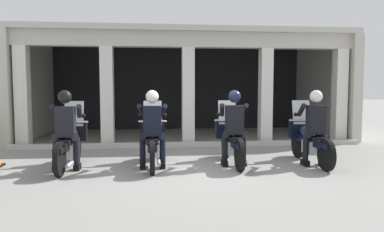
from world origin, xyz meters
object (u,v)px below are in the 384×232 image
(police_officer_far_left, at_px, (66,123))
(motorcycle_far_right, at_px, (309,140))
(police_officer_far_right, at_px, (315,121))
(police_officer_center_left, at_px, (152,122))
(police_officer_center_right, at_px, (234,121))
(motorcycle_center_right, at_px, (231,140))
(motorcycle_center_left, at_px, (153,142))
(motorcycle_far_left, at_px, (70,143))

(police_officer_far_left, relative_size, motorcycle_far_right, 0.78)
(police_officer_far_right, bearing_deg, police_officer_center_left, 176.28)
(police_officer_center_left, distance_m, police_officer_far_right, 3.39)
(police_officer_far_right, bearing_deg, police_officer_far_left, 176.66)
(police_officer_center_left, relative_size, police_officer_center_right, 1.00)
(police_officer_center_left, height_order, motorcycle_center_right, police_officer_center_left)
(motorcycle_center_left, height_order, police_officer_far_right, police_officer_far_right)
(police_officer_center_left, distance_m, motorcycle_center_right, 1.79)
(police_officer_far_left, height_order, police_officer_center_right, same)
(motorcycle_center_left, distance_m, police_officer_far_right, 3.43)
(motorcycle_center_right, distance_m, police_officer_center_right, 0.52)
(motorcycle_far_right, bearing_deg, motorcycle_center_right, 172.38)
(police_officer_far_left, bearing_deg, motorcycle_far_left, 87.86)
(motorcycle_far_left, bearing_deg, police_officer_far_right, -5.80)
(police_officer_far_right, bearing_deg, motorcycle_far_right, 87.13)
(police_officer_center_right, bearing_deg, motorcycle_center_right, 85.84)
(motorcycle_far_left, height_order, motorcycle_far_right, same)
(motorcycle_center_right, bearing_deg, police_officer_center_left, -171.70)
(motorcycle_center_right, bearing_deg, motorcycle_far_left, 177.51)
(motorcycle_center_left, relative_size, motorcycle_center_right, 1.00)
(motorcycle_far_left, distance_m, police_officer_far_right, 5.11)
(motorcycle_far_left, height_order, police_officer_far_left, police_officer_far_left)
(police_officer_center_right, bearing_deg, police_officer_center_left, 178.90)
(motorcycle_far_right, bearing_deg, motorcycle_center_left, 176.28)
(motorcycle_center_right, bearing_deg, police_officer_far_left, -177.72)
(police_officer_far_left, relative_size, motorcycle_center_left, 0.78)
(motorcycle_center_left, xyz_separation_m, police_officer_center_right, (1.69, -0.20, 0.44))
(motorcycle_center_left, distance_m, police_officer_center_right, 1.76)
(motorcycle_far_left, relative_size, motorcycle_center_left, 1.00)
(motorcycle_center_left, bearing_deg, motorcycle_far_right, 0.59)
(motorcycle_far_left, relative_size, police_officer_center_left, 1.29)
(motorcycle_center_left, relative_size, motorcycle_far_right, 1.00)
(police_officer_far_left, bearing_deg, police_officer_far_right, -2.61)
(police_officer_center_left, xyz_separation_m, motorcycle_far_right, (3.39, 0.22, -0.44))
(police_officer_center_right, bearing_deg, motorcycle_far_left, 172.72)
(police_officer_center_right, xyz_separation_m, police_officer_far_right, (1.69, -0.15, 0.00))
(motorcycle_center_right, bearing_deg, police_officer_far_right, -18.22)
(motorcycle_center_left, relative_size, police_officer_far_right, 1.29)
(motorcycle_far_left, relative_size, motorcycle_far_right, 1.00)
(motorcycle_far_left, height_order, police_officer_far_right, police_officer_far_right)
(motorcycle_center_left, bearing_deg, motorcycle_center_right, 4.50)
(motorcycle_far_left, relative_size, police_officer_far_right, 1.29)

